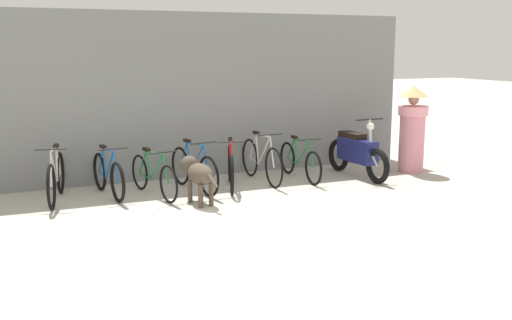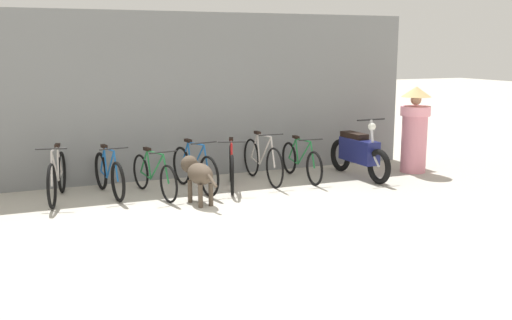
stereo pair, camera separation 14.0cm
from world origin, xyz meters
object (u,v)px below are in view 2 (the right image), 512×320
object	(u,v)px
bicycle_1	(109,175)
bicycle_5	(262,161)
bicycle_4	(232,168)
person_in_robes	(415,128)
bicycle_6	(301,161)
bicycle_0	(57,177)
stray_dog	(197,173)
motorcycle	(359,153)
bicycle_3	(195,169)
bicycle_2	(154,176)

from	to	relation	value
bicycle_1	bicycle_5	size ratio (longest dim) A/B	0.89
bicycle_4	person_in_robes	bearing A→B (deg)	107.70
bicycle_5	bicycle_6	xyz separation A→B (m)	(0.73, -0.08, -0.05)
bicycle_0	bicycle_5	bearing A→B (deg)	102.21
bicycle_0	bicycle_4	distance (m)	2.85
stray_dog	motorcycle	bearing A→B (deg)	-88.38
person_in_robes	bicycle_3	bearing A→B (deg)	10.98
bicycle_1	person_in_robes	distance (m)	5.78
bicycle_2	motorcycle	size ratio (longest dim) A/B	0.89
bicycle_1	bicycle_5	bearing A→B (deg)	81.76
bicycle_0	bicycle_2	size ratio (longest dim) A/B	1.02
bicycle_0	stray_dog	size ratio (longest dim) A/B	1.57
bicycle_3	motorcycle	world-z (taller)	motorcycle
bicycle_4	stray_dog	distance (m)	1.13
bicycle_4	stray_dog	world-z (taller)	bicycle_4
bicycle_0	bicycle_2	distance (m)	1.51
bicycle_5	bicycle_6	world-z (taller)	bicycle_5
bicycle_4	motorcycle	distance (m)	2.48
bicycle_0	bicycle_5	distance (m)	3.51
bicycle_3	bicycle_6	world-z (taller)	bicycle_3
bicycle_2	bicycle_0	bearing A→B (deg)	-112.22
bicycle_3	person_in_robes	distance (m)	4.39
motorcycle	person_in_robes	world-z (taller)	person_in_robes
bicycle_0	bicycle_6	world-z (taller)	bicycle_0
bicycle_3	bicycle_5	xyz separation A→B (m)	(1.31, 0.15, 0.02)
bicycle_3	bicycle_1	bearing A→B (deg)	-107.13
bicycle_1	motorcycle	world-z (taller)	motorcycle
bicycle_5	person_in_robes	size ratio (longest dim) A/B	1.07
bicycle_1	bicycle_6	bearing A→B (deg)	80.58
bicycle_5	stray_dog	xyz separation A→B (m)	(-1.51, -0.98, 0.10)
bicycle_4	person_in_robes	xyz separation A→B (m)	(3.72, -0.10, 0.51)
person_in_robes	bicycle_1	bearing A→B (deg)	9.63
motorcycle	bicycle_3	bearing A→B (deg)	-95.66
bicycle_4	stray_dog	xyz separation A→B (m)	(-0.84, -0.75, 0.12)
bicycle_1	bicycle_5	xyz separation A→B (m)	(2.70, -0.04, 0.04)
stray_dog	bicycle_4	bearing A→B (deg)	-57.54
bicycle_4	bicycle_1	bearing A→B (deg)	-78.28
bicycle_0	bicycle_5	size ratio (longest dim) A/B	0.95
bicycle_2	bicycle_4	bearing A→B (deg)	80.01
person_in_robes	bicycle_4	bearing A→B (deg)	11.75
bicycle_1	bicycle_5	distance (m)	2.70
bicycle_6	motorcycle	world-z (taller)	motorcycle
bicycle_6	person_in_robes	xyz separation A→B (m)	(2.31, -0.25, 0.54)
bicycle_3	bicycle_4	world-z (taller)	bicycle_3
bicycle_2	bicycle_6	bearing A→B (deg)	82.45
bicycle_1	stray_dog	distance (m)	1.57
bicycle_1	bicycle_3	bearing A→B (deg)	74.76
motorcycle	bicycle_4	bearing A→B (deg)	-94.78
motorcycle	person_in_robes	bearing A→B (deg)	88.08
bicycle_1	bicycle_2	world-z (taller)	bicycle_1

